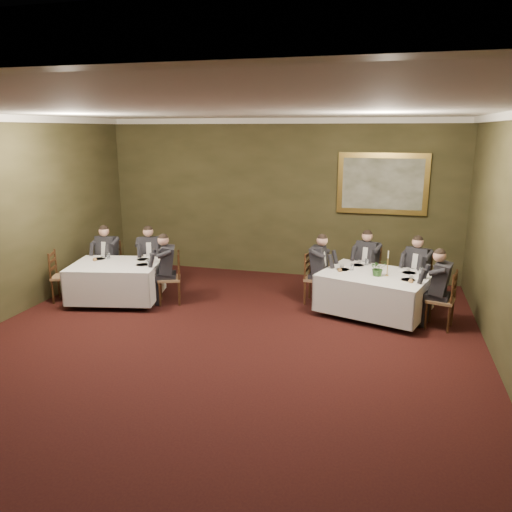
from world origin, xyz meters
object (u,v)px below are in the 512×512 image
at_px(diner_main_endleft, 317,277).
at_px(centerpiece, 378,267).
at_px(chair_sec_backleft, 110,275).
at_px(diner_sec_endright, 169,277).
at_px(chair_sec_backright, 151,275).
at_px(chair_main_endright, 440,311).
at_px(chair_sec_endleft, 64,287).
at_px(diner_main_backright, 417,279).
at_px(candlestick, 388,266).
at_px(diner_sec_backright, 150,265).
at_px(diner_sec_backleft, 109,265).
at_px(table_second, 116,279).
at_px(painting, 382,184).
at_px(table_main, 374,290).
at_px(chair_main_backleft, 367,282).
at_px(chair_main_endleft, 316,289).
at_px(diner_main_endright, 441,298).
at_px(chair_main_backright, 416,290).
at_px(diner_main_backleft, 367,271).
at_px(chair_sec_endright, 170,288).

xyz_separation_m(diner_main_endleft, centerpiece, (1.13, -0.47, 0.41)).
height_order(chair_sec_backleft, diner_sec_endright, diner_sec_endright).
height_order(diner_main_endleft, chair_sec_backright, diner_main_endleft).
xyz_separation_m(chair_main_endright, chair_sec_endleft, (-6.96, -0.43, 0.00)).
xyz_separation_m(diner_main_backright, candlestick, (-0.55, -0.80, 0.42)).
xyz_separation_m(diner_main_endleft, diner_sec_backright, (-3.49, -0.02, 0.00)).
height_order(chair_sec_backright, diner_sec_endright, diner_sec_endright).
height_order(diner_sec_backleft, centerpiece, diner_sec_backleft).
distance_m(table_second, centerpiece, 4.92).
distance_m(chair_sec_backleft, painting, 6.07).
xyz_separation_m(chair_main_endright, chair_sec_backright, (-5.68, 0.70, 0.00)).
bearing_deg(table_main, chair_main_backleft, 99.71).
bearing_deg(diner_sec_backright, diner_sec_backleft, -10.84).
height_order(table_main, painting, painting).
distance_m(chair_main_endleft, diner_sec_endright, 2.83).
xyz_separation_m(chair_main_endright, diner_main_endright, (-0.01, 0.00, 0.23)).
height_order(diner_main_endleft, chair_sec_backleft, diner_main_endleft).
xyz_separation_m(chair_main_backright, diner_main_backright, (-0.01, -0.01, 0.23)).
bearing_deg(diner_main_endright, painting, 38.00).
bearing_deg(chair_sec_endleft, diner_main_endright, 74.04).
bearing_deg(chair_sec_endleft, painting, 96.79).
height_order(table_second, chair_main_endleft, chair_main_endleft).
xyz_separation_m(diner_main_backleft, chair_main_endright, (1.28, -1.39, -0.23)).
bearing_deg(diner_sec_backright, diner_main_endright, 150.61).
distance_m(table_main, chair_sec_endright, 3.84).
bearing_deg(centerpiece, chair_sec_endleft, -173.57).
xyz_separation_m(chair_main_backright, centerpiece, (-0.72, -0.86, 0.64)).
relative_size(table_main, diner_main_endright, 1.61).
xyz_separation_m(table_main, chair_sec_endright, (-3.82, -0.36, -0.17)).
xyz_separation_m(table_second, diner_main_endleft, (3.75, 0.92, 0.06)).
bearing_deg(diner_main_endright, chair_main_endleft, 86.35).
xyz_separation_m(table_second, chair_main_endleft, (3.74, 0.93, -0.17)).
xyz_separation_m(table_second, chair_sec_backright, (0.26, 0.92, -0.17)).
relative_size(diner_main_backright, diner_sec_endright, 1.00).
xyz_separation_m(diner_sec_backleft, centerpiece, (5.48, -0.28, 0.41)).
relative_size(table_second, diner_main_endleft, 1.39).
distance_m(chair_main_endleft, diner_main_endleft, 0.23).
xyz_separation_m(chair_sec_endright, chair_sec_endleft, (-2.04, -0.43, 0.00)).
bearing_deg(chair_main_backright, candlestick, 82.19).
distance_m(diner_main_backleft, diner_sec_backright, 4.45).
bearing_deg(table_second, diner_main_endleft, 13.84).
bearing_deg(table_second, chair_main_backright, 13.22).
height_order(diner_sec_endright, chair_sec_endleft, diner_sec_endright).
relative_size(chair_main_endright, diner_sec_backleft, 0.74).
relative_size(table_main, chair_sec_endright, 2.16).
xyz_separation_m(chair_sec_endleft, painting, (5.86, 2.90, 1.86)).
bearing_deg(chair_sec_endright, chair_main_backleft, -91.60).
relative_size(table_second, centerpiece, 6.04).
relative_size(diner_sec_backleft, chair_sec_endleft, 1.35).
distance_m(chair_main_backleft, diner_main_endleft, 1.17).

